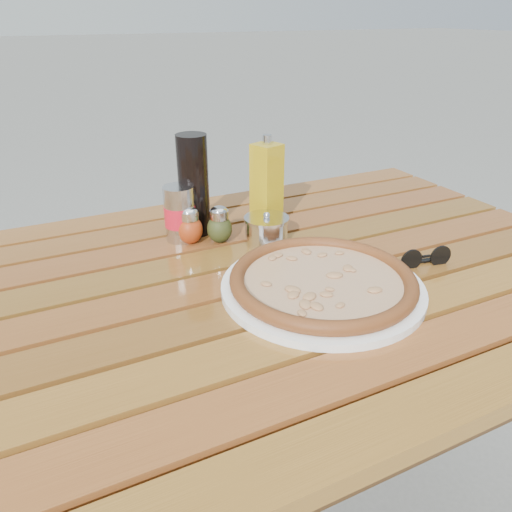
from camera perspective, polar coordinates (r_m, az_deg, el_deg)
name	(u,v)px	position (r m, az deg, el deg)	size (l,w,h in m)	color
table	(260,308)	(0.98, 0.52, -6.00)	(1.40, 0.90, 0.75)	#371A0C
plate	(322,288)	(0.90, 7.57, -3.60)	(0.36, 0.36, 0.01)	white
pizza	(323,280)	(0.89, 7.63, -2.72)	(0.45, 0.45, 0.03)	beige
pepper_shaker	(190,226)	(1.07, -7.58, 3.41)	(0.07, 0.07, 0.08)	#B33C14
oregano_shaker	(219,225)	(1.07, -4.20, 3.53)	(0.07, 0.07, 0.08)	#394019
dark_bottle	(194,185)	(1.10, -7.14, 8.01)	(0.07, 0.07, 0.22)	black
soda_can	(180,214)	(1.08, -8.69, 4.77)	(0.08, 0.08, 0.12)	silver
olive_oil_cruet	(267,185)	(1.13, 1.22, 8.07)	(0.07, 0.07, 0.21)	#B79613
parmesan_tin	(266,230)	(1.06, 1.20, 3.01)	(0.13, 0.13, 0.07)	silver
sunglasses	(425,259)	(1.03, 18.76, -0.28)	(0.11, 0.04, 0.04)	black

